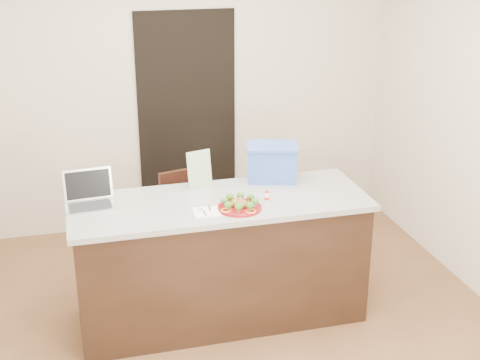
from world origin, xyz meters
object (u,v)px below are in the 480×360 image
object	(u,v)px
plate	(240,207)
napkin	(207,212)
blue_box	(272,162)
chair	(184,216)
island	(220,259)
yogurt_bottle	(267,197)
laptop	(89,196)

from	to	relation	value
plate	napkin	bearing A→B (deg)	-179.39
napkin	blue_box	world-z (taller)	blue_box
napkin	chair	distance (m)	1.03
plate	chair	distance (m)	1.05
napkin	island	bearing A→B (deg)	55.11
island	chair	distance (m)	0.76
chair	yogurt_bottle	bearing A→B (deg)	-76.55
yogurt_bottle	chair	world-z (taller)	yogurt_bottle
plate	napkin	world-z (taller)	plate
plate	yogurt_bottle	size ratio (longest dim) A/B	3.86
island	napkin	distance (m)	0.51
plate	chair	bearing A→B (deg)	103.18
plate	blue_box	distance (m)	0.61
blue_box	plate	bearing A→B (deg)	-112.25
plate	napkin	size ratio (longest dim) A/B	1.74
napkin	yogurt_bottle	distance (m)	0.45
yogurt_bottle	blue_box	xyz separation A→B (m)	(0.16, 0.40, 0.10)
napkin	chair	world-z (taller)	napkin
island	plate	world-z (taller)	plate
plate	chair	world-z (taller)	plate
yogurt_bottle	blue_box	size ratio (longest dim) A/B	0.18
island	chair	size ratio (longest dim) A/B	2.41
blue_box	chair	xyz separation A→B (m)	(-0.59, 0.46, -0.57)
island	blue_box	bearing A→B (deg)	31.80
napkin	blue_box	distance (m)	0.77
yogurt_bottle	laptop	bearing A→B (deg)	167.54
island	yogurt_bottle	world-z (taller)	yogurt_bottle
napkin	laptop	distance (m)	0.81
laptop	chair	size ratio (longest dim) A/B	0.40
island	chair	xyz separation A→B (m)	(-0.12, 0.75, 0.02)
island	plate	size ratio (longest dim) A/B	7.01
island	plate	xyz separation A→B (m)	(0.10, -0.18, 0.47)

